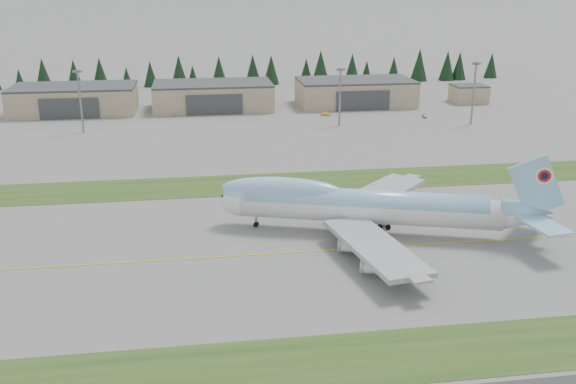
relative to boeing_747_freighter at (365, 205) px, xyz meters
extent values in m
plane|color=slate|center=(-11.63, -7.91, -6.19)|extent=(7000.00, 7000.00, 0.00)
cube|color=#27491A|center=(-11.63, -45.91, -6.19)|extent=(400.00, 14.00, 0.08)
cube|color=#27491A|center=(-11.63, 37.09, -6.19)|extent=(400.00, 18.00, 0.08)
cube|color=gold|center=(-11.63, -7.91, -6.19)|extent=(400.00, 0.40, 0.02)
cylinder|color=white|center=(0.68, -0.21, -0.61)|extent=(53.26, 22.24, 6.25)
cylinder|color=#8FC5EB|center=(-0.24, 0.08, 0.55)|extent=(49.44, 20.62, 5.77)
ellipsoid|color=white|center=(-25.01, 7.92, -0.61)|extent=(11.43, 8.99, 6.25)
ellipsoid|color=#8FC5EB|center=(-25.01, 7.92, 0.55)|extent=(9.58, 7.58, 5.30)
ellipsoid|color=#8FC5EB|center=(-16.75, 5.31, 2.38)|extent=(26.92, 13.09, 5.77)
cube|color=#0C1433|center=(-28.22, 8.94, 0.64)|extent=(2.72, 3.01, 1.25)
cone|color=white|center=(30.94, -9.81, -0.61)|extent=(12.86, 9.33, 6.13)
cone|color=#8FC5EB|center=(30.94, -9.81, 0.55)|extent=(11.78, 8.52, 5.58)
cube|color=#8FC5EB|center=(31.86, -10.10, 5.94)|extent=(11.28, 4.07, 13.28)
cylinder|color=white|center=(33.08, -10.08, 8.25)|extent=(3.36, 1.23, 3.46)
cylinder|color=red|center=(33.11, -9.99, 8.25)|extent=(2.44, 0.94, 2.50)
cylinder|color=#0C1433|center=(33.14, -9.90, 8.25)|extent=(1.43, 0.62, 1.44)
cube|color=#8FC5EB|center=(34.52, -4.88, -0.03)|extent=(11.41, 11.70, 0.44)
cube|color=#8FC5EB|center=(31.04, -15.89, -0.03)|extent=(7.09, 11.24, 0.44)
cube|color=#9B9FA3|center=(7.31, 14.34, -2.34)|extent=(27.02, 26.73, 0.96)
cube|color=#9B9FA3|center=(-2.29, -15.93, -2.34)|extent=(14.21, 30.04, 0.96)
cylinder|color=white|center=(1.92, 12.01, -4.17)|extent=(5.50, 3.80, 2.41)
cylinder|color=white|center=(9.12, 19.11, -4.17)|extent=(5.50, 3.80, 2.41)
cylinder|color=white|center=(-5.34, -10.92, -4.17)|extent=(5.50, 3.80, 2.41)
cylinder|color=white|center=(-3.55, -20.88, -4.17)|extent=(5.50, 3.80, 2.41)
cylinder|color=gray|center=(-22.26, 7.05, -5.03)|extent=(0.53, 0.53, 2.31)
cylinder|color=gray|center=(0.17, 2.97, -4.94)|extent=(0.68, 0.68, 2.50)
cylinder|color=gray|center=(-1.57, -2.53, -4.94)|extent=(0.68, 0.68, 2.50)
cylinder|color=gray|center=(4.76, 1.52, -4.94)|extent=(0.68, 0.68, 2.50)
cylinder|color=gray|center=(3.01, -3.98, -4.94)|extent=(0.68, 0.68, 2.50)
cylinder|color=black|center=(-22.37, 6.69, -5.66)|extent=(1.11, 0.64, 1.06)
cylinder|color=black|center=(-22.14, 7.42, -5.66)|extent=(1.11, 0.64, 1.06)
cylinder|color=black|center=(0.17, 2.97, -5.61)|extent=(1.25, 0.81, 1.15)
cylinder|color=black|center=(-1.57, -2.53, -5.61)|extent=(1.25, 0.81, 1.15)
cylinder|color=black|center=(4.76, 1.52, -5.61)|extent=(1.25, 0.81, 1.15)
cylinder|color=black|center=(3.01, -3.98, -5.61)|extent=(1.25, 0.81, 1.15)
cube|color=gray|center=(-81.63, 142.09, -1.19)|extent=(48.00, 26.00, 10.00)
cube|color=#373A3C|center=(-81.63, 142.09, 4.21)|extent=(48.00, 26.00, 0.80)
cube|color=#373A3C|center=(-81.63, 128.79, -2.19)|extent=(22.08, 0.60, 8.00)
cube|color=gray|center=(-26.63, 142.09, -1.19)|extent=(48.00, 26.00, 10.00)
cube|color=#373A3C|center=(-26.63, 142.09, 4.21)|extent=(48.00, 26.00, 0.80)
cube|color=#373A3C|center=(-26.63, 128.79, -2.19)|extent=(22.08, 0.60, 8.00)
cube|color=gray|center=(33.37, 142.09, -1.19)|extent=(48.00, 26.00, 10.00)
cube|color=#373A3C|center=(33.37, 142.09, 4.21)|extent=(48.00, 26.00, 0.80)
cube|color=#373A3C|center=(33.37, 128.79, -2.19)|extent=(22.08, 0.60, 8.00)
cube|color=gray|center=(83.37, 140.09, -2.69)|extent=(14.00, 12.00, 7.00)
cube|color=#373A3C|center=(83.37, 140.09, 1.11)|extent=(14.00, 12.00, 0.60)
cylinder|color=gray|center=(-73.13, 104.83, 4.21)|extent=(0.70, 0.70, 20.80)
cube|color=gray|center=(-73.13, 104.83, 15.02)|extent=(3.20, 3.20, 0.80)
cylinder|color=gray|center=(17.60, 102.26, 3.83)|extent=(0.70, 0.70, 20.03)
cube|color=gray|center=(17.60, 102.26, 14.24)|extent=(3.20, 3.20, 0.80)
cylinder|color=gray|center=(66.43, 98.14, 4.70)|extent=(0.70, 0.70, 21.77)
cube|color=gray|center=(66.43, 98.14, 15.98)|extent=(3.20, 3.20, 0.80)
imported|color=silver|center=(-42.50, 128.89, -6.19)|extent=(1.61, 3.18, 1.04)
imported|color=gold|center=(16.61, 121.32, -6.19)|extent=(4.38, 3.15, 1.37)
imported|color=#A8A7AC|center=(53.66, 112.27, -6.19)|extent=(2.40, 4.28, 1.17)
cone|color=black|center=(-116.81, 201.27, -0.99)|extent=(5.82, 5.82, 10.39)
cone|color=black|center=(-105.88, 202.30, 1.36)|extent=(8.45, 8.45, 15.10)
cone|color=black|center=(-91.20, 200.78, 0.99)|extent=(8.04, 8.04, 14.36)
cone|color=black|center=(-79.57, 204.69, 1.11)|extent=(8.17, 8.17, 14.59)
cone|color=black|center=(-66.73, 202.40, -1.12)|extent=(5.68, 5.68, 10.14)
cone|color=black|center=(-55.28, 203.81, 0.08)|extent=(7.03, 7.03, 12.54)
cone|color=black|center=(-41.23, 205.15, 1.38)|extent=(8.48, 8.48, 15.14)
cone|color=black|center=(-34.55, 203.99, -1.08)|extent=(5.72, 5.72, 10.22)
cone|color=black|center=(-21.32, 205.16, 0.98)|extent=(8.03, 8.03, 14.34)
cone|color=black|center=(-4.06, 206.98, 1.13)|extent=(8.19, 8.19, 14.63)
cone|color=black|center=(4.89, 202.77, 1.15)|extent=(8.22, 8.22, 14.67)
cone|color=black|center=(23.69, 207.64, -0.14)|extent=(6.77, 6.77, 12.09)
cone|color=black|center=(30.39, 203.01, 2.16)|extent=(9.34, 9.34, 16.69)
cone|color=black|center=(46.97, 203.13, 1.25)|extent=(8.33, 8.33, 14.88)
cone|color=black|center=(55.91, 207.55, -0.97)|extent=(5.84, 5.84, 10.43)
cone|color=black|center=(69.72, 204.84, 0.13)|extent=(7.08, 7.08, 12.64)
cone|color=black|center=(82.96, 203.16, 2.16)|extent=(9.35, 9.35, 16.69)
cone|color=black|center=(98.30, 203.16, 1.53)|extent=(8.65, 8.65, 15.44)
cone|color=black|center=(105.45, 204.12, 1.11)|extent=(8.18, 8.18, 14.60)
cone|color=black|center=(125.26, 208.01, 0.47)|extent=(7.46, 7.46, 13.32)
camera|label=1|loc=(-34.23, -122.09, 44.91)|focal=40.00mm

